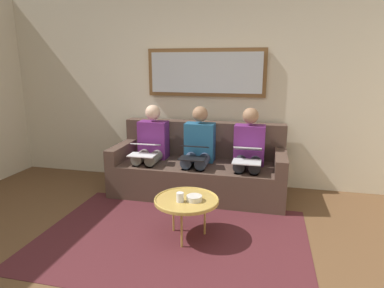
% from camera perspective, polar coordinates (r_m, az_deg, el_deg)
% --- Properties ---
extents(wall_rear, '(6.00, 0.12, 2.60)m').
position_cam_1_polar(wall_rear, '(4.63, 2.59, 9.21)').
color(wall_rear, beige).
rests_on(wall_rear, ground_plane).
extents(area_rug, '(2.60, 1.80, 0.01)m').
position_cam_1_polar(area_rug, '(3.35, -3.48, -15.95)').
color(area_rug, '#4C1E23').
rests_on(area_rug, ground_plane).
extents(couch, '(2.20, 0.90, 0.90)m').
position_cam_1_polar(couch, '(4.35, 1.27, -4.36)').
color(couch, '#4C382D').
rests_on(couch, ground_plane).
extents(framed_mirror, '(1.61, 0.05, 0.64)m').
position_cam_1_polar(framed_mirror, '(4.52, 2.40, 12.28)').
color(framed_mirror, brown).
extents(coffee_table, '(0.62, 0.62, 0.41)m').
position_cam_1_polar(coffee_table, '(3.19, -0.96, -9.76)').
color(coffee_table, tan).
rests_on(coffee_table, ground_plane).
extents(cup, '(0.07, 0.07, 0.09)m').
position_cam_1_polar(cup, '(3.11, -2.09, -9.22)').
color(cup, silver).
rests_on(cup, coffee_table).
extents(bowl, '(0.15, 0.15, 0.05)m').
position_cam_1_polar(bowl, '(3.14, 0.39, -9.40)').
color(bowl, beige).
rests_on(bowl, coffee_table).
extents(person_left, '(0.38, 0.58, 1.14)m').
position_cam_1_polar(person_left, '(4.12, 9.82, -1.28)').
color(person_left, '#66236B').
rests_on(person_left, couch).
extents(laptop_silver, '(0.32, 0.39, 0.17)m').
position_cam_1_polar(laptop_silver, '(3.89, 9.61, -1.79)').
color(laptop_silver, silver).
extents(person_middle, '(0.38, 0.58, 1.14)m').
position_cam_1_polar(person_middle, '(4.21, 1.09, -0.78)').
color(person_middle, '#235B84').
rests_on(person_middle, couch).
extents(laptop_black, '(0.31, 0.35, 0.15)m').
position_cam_1_polar(laptop_black, '(3.97, 0.35, -1.35)').
color(laptop_black, black).
extents(person_right, '(0.38, 0.58, 1.14)m').
position_cam_1_polar(person_right, '(4.38, -7.12, -0.30)').
color(person_right, '#66236B').
rests_on(person_right, couch).
extents(laptop_white, '(0.33, 0.34, 0.14)m').
position_cam_1_polar(laptop_white, '(4.15, -8.30, -0.86)').
color(laptop_white, white).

